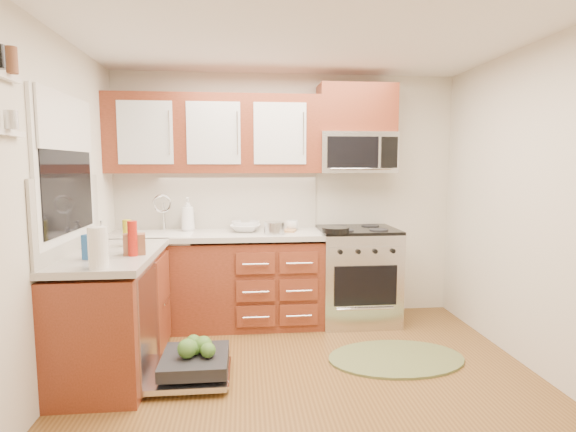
{
  "coord_description": "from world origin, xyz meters",
  "views": [
    {
      "loc": [
        -0.45,
        -2.91,
        1.58
      ],
      "look_at": [
        -0.08,
        0.85,
        1.15
      ],
      "focal_mm": 28.0,
      "sensor_mm": 36.0,
      "label": 1
    }
  ],
  "objects": [
    {
      "name": "floor",
      "position": [
        0.0,
        0.0,
        0.0
      ],
      "size": [
        3.5,
        3.5,
        0.0
      ],
      "primitive_type": "plane",
      "color": "brown",
      "rests_on": "ground"
    },
    {
      "name": "ceiling",
      "position": [
        0.0,
        0.0,
        2.5
      ],
      "size": [
        3.5,
        3.5,
        0.0
      ],
      "primitive_type": "plane",
      "rotation": [
        3.14,
        0.0,
        0.0
      ],
      "color": "white",
      "rests_on": "ground"
    },
    {
      "name": "wall_back",
      "position": [
        0.0,
        1.75,
        1.25
      ],
      "size": [
        3.5,
        0.04,
        2.5
      ],
      "primitive_type": "cube",
      "color": "beige",
      "rests_on": "ground"
    },
    {
      "name": "wall_front",
      "position": [
        0.0,
        -1.75,
        1.25
      ],
      "size": [
        3.5,
        0.04,
        2.5
      ],
      "primitive_type": "cube",
      "color": "beige",
      "rests_on": "ground"
    },
    {
      "name": "wall_left",
      "position": [
        -1.75,
        0.0,
        1.25
      ],
      "size": [
        0.04,
        3.5,
        2.5
      ],
      "primitive_type": "cube",
      "color": "beige",
      "rests_on": "ground"
    },
    {
      "name": "wall_right",
      "position": [
        1.75,
        0.0,
        1.25
      ],
      "size": [
        0.04,
        3.5,
        2.5
      ],
      "primitive_type": "cube",
      "color": "beige",
      "rests_on": "ground"
    },
    {
      "name": "base_cabinet_back",
      "position": [
        -0.73,
        1.45,
        0.42
      ],
      "size": [
        2.05,
        0.6,
        0.85
      ],
      "primitive_type": "cube",
      "color": "#5B2714",
      "rests_on": "ground"
    },
    {
      "name": "base_cabinet_left",
      "position": [
        -1.45,
        0.52,
        0.42
      ],
      "size": [
        0.6,
        1.25,
        0.85
      ],
      "primitive_type": "cube",
      "color": "#5B2714",
      "rests_on": "ground"
    },
    {
      "name": "countertop_back",
      "position": [
        -0.72,
        1.44,
        0.9
      ],
      "size": [
        2.07,
        0.64,
        0.05
      ],
      "primitive_type": "cube",
      "color": "#B9B2A9",
      "rests_on": "base_cabinet_back"
    },
    {
      "name": "countertop_left",
      "position": [
        -1.44,
        0.53,
        0.9
      ],
      "size": [
        0.64,
        1.27,
        0.05
      ],
      "primitive_type": "cube",
      "color": "#B9B2A9",
      "rests_on": "base_cabinet_left"
    },
    {
      "name": "backsplash_back",
      "position": [
        -0.73,
        1.74,
        1.21
      ],
      "size": [
        2.05,
        0.02,
        0.57
      ],
      "primitive_type": "cube",
      "color": "#B7B2A5",
      "rests_on": "ground"
    },
    {
      "name": "backsplash_left",
      "position": [
        -1.74,
        0.52,
        1.21
      ],
      "size": [
        0.02,
        1.25,
        0.57
      ],
      "primitive_type": "cube",
      "color": "#B7B2A5",
      "rests_on": "ground"
    },
    {
      "name": "upper_cabinets",
      "position": [
        -0.73,
        1.57,
        1.88
      ],
      "size": [
        2.05,
        0.35,
        0.75
      ],
      "primitive_type": null,
      "color": "#5B2714",
      "rests_on": "ground"
    },
    {
      "name": "cabinet_over_mw",
      "position": [
        0.68,
        1.57,
        2.13
      ],
      "size": [
        0.76,
        0.35,
        0.47
      ],
      "primitive_type": "cube",
      "color": "#5B2714",
      "rests_on": "ground"
    },
    {
      "name": "range",
      "position": [
        0.68,
        1.43,
        0.47
      ],
      "size": [
        0.76,
        0.64,
        0.95
      ],
      "primitive_type": null,
      "color": "silver",
      "rests_on": "ground"
    },
    {
      "name": "microwave",
      "position": [
        0.68,
        1.55,
        1.7
      ],
      "size": [
        0.76,
        0.38,
        0.4
      ],
      "primitive_type": null,
      "color": "silver",
      "rests_on": "ground"
    },
    {
      "name": "sink",
      "position": [
        -1.25,
        1.42,
        0.8
      ],
      "size": [
        0.62,
        0.5,
        0.26
      ],
      "primitive_type": null,
      "color": "white",
      "rests_on": "ground"
    },
    {
      "name": "dishwasher",
      "position": [
        -0.86,
        0.3,
        0.1
      ],
      "size": [
        0.7,
        0.6,
        0.2
      ],
      "primitive_type": null,
      "color": "silver",
      "rests_on": "ground"
    },
    {
      "name": "window",
      "position": [
        -1.74,
        0.5,
        1.55
      ],
      "size": [
        0.03,
        1.05,
        1.05
      ],
      "primitive_type": null,
      "color": "white",
      "rests_on": "ground"
    },
    {
      "name": "window_blind",
      "position": [
        -1.71,
        0.5,
        1.88
      ],
      "size": [
        0.02,
        0.96,
        0.4
      ],
      "primitive_type": "cube",
      "color": "white",
      "rests_on": "ground"
    },
    {
      "name": "shelf_upper",
      "position": [
        -1.72,
        -0.35,
        2.05
      ],
      "size": [
        0.04,
        0.4,
        0.03
      ],
      "primitive_type": "cube",
      "color": "white",
      "rests_on": "ground"
    },
    {
      "name": "shelf_lower",
      "position": [
        -1.72,
        -0.35,
        1.75
      ],
      "size": [
        0.04,
        0.4,
        0.03
      ],
      "primitive_type": "cube",
      "color": "white",
      "rests_on": "ground"
    },
    {
      "name": "rug",
      "position": [
        0.77,
        0.49,
        0.01
      ],
      "size": [
        1.28,
        1.02,
        0.02
      ],
      "primitive_type": null,
      "rotation": [
        0.0,
        0.0,
        0.3
      ],
      "color": "olive",
      "rests_on": "ground"
    },
    {
      "name": "skillet",
      "position": [
        0.4,
        1.18,
        0.97
      ],
      "size": [
        0.31,
        0.31,
        0.05
      ],
      "primitive_type": "cylinder",
      "rotation": [
        0.0,
        0.0,
        -0.22
      ],
      "color": "black",
      "rests_on": "range"
    },
    {
      "name": "stock_pot",
      "position": [
        -0.17,
        1.29,
        0.98
      ],
      "size": [
        0.25,
        0.25,
        0.12
      ],
      "primitive_type": "cylinder",
      "rotation": [
        0.0,
        0.0,
        -0.33
      ],
      "color": "silver",
      "rests_on": "countertop_back"
    },
    {
      "name": "cutting_board",
      "position": [
        -0.07,
        1.46,
        0.93
      ],
      "size": [
        0.28,
        0.22,
        0.02
      ],
      "primitive_type": "cube",
      "rotation": [
        0.0,
        0.0,
        -0.28
      ],
      "color": "#9F7D49",
      "rests_on": "countertop_back"
    },
    {
      "name": "canister",
      "position": [
        -1.0,
        1.65,
        1.01
      ],
      "size": [
        0.14,
        0.14,
        0.18
      ],
      "primitive_type": "cylinder",
      "rotation": [
        0.0,
        0.0,
        0.33
      ],
      "color": "silver",
      "rests_on": "countertop_back"
    },
    {
      "name": "paper_towel_roll",
      "position": [
        -1.37,
        -0.02,
        1.06
      ],
      "size": [
        0.15,
        0.15,
        0.26
      ],
      "primitive_type": "cylinder",
      "rotation": [
        0.0,
        0.0,
        -0.25
      ],
      "color": "white",
      "rests_on": "countertop_left"
    },
    {
      "name": "mustard_bottle",
      "position": [
        -1.39,
        0.77,
        1.03
      ],
      "size": [
        0.08,
        0.08,
        0.21
      ],
      "primitive_type": "cylinder",
      "rotation": [
        0.0,
        0.0,
        0.1
      ],
      "color": "gold",
      "rests_on": "countertop_left"
    },
    {
      "name": "red_bottle",
      "position": [
        -1.25,
        0.37,
        1.05
      ],
      "size": [
        0.08,
        0.08,
        0.25
      ],
      "primitive_type": "cylinder",
      "rotation": [
        0.0,
        0.0,
        0.28
      ],
      "color": "#B11B0E",
      "rests_on": "countertop_left"
    },
    {
      "name": "wooden_box",
      "position": [
        -1.25,
        0.42,
        1.0
      ],
      "size": [
        0.17,
        0.14,
        0.15
      ],
      "primitive_type": "cube",
      "rotation": [
        0.0,
        0.0,
        0.19
      ],
      "color": "brown",
      "rests_on": "countertop_left"
    },
    {
      "name": "blue_carton",
      "position": [
        -1.51,
        0.27,
        1.01
      ],
      "size": [
        0.12,
        0.1,
        0.17
      ],
      "primitive_type": "cube",
      "rotation": [
        0.0,
        0.0,
        -0.38
      ],
      "color": "#235AA4",
      "rests_on": "countertop_left"
    },
    {
      "name": "bowl_a",
      "position": [
        -0.44,
        1.48,
        0.96
      ],
      "size": [
        0.34,
        0.34,
        0.07
      ],
      "primitive_type": "imported",
      "rotation": [
        0.0,
        0.0,
        -0.21
      ],
      "color": "#999999",
      "rests_on": "countertop_back"
    },
    {
      "name": "bowl_b",
      "position": [
        -0.43,
        1.6,
        0.97
      ],
      "size": [
        0.36,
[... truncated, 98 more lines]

